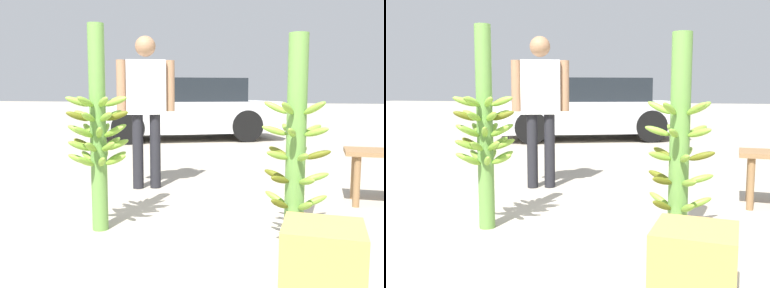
# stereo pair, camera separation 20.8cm
# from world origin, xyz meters

# --- Properties ---
(ground_plane) EXTENTS (80.00, 80.00, 0.00)m
(ground_plane) POSITION_xyz_m (0.00, 0.00, 0.00)
(ground_plane) COLOR #A89E8C
(banana_stalk_left) EXTENTS (0.47, 0.46, 1.52)m
(banana_stalk_left) POSITION_xyz_m (-0.72, 0.38, 0.75)
(banana_stalk_left) COLOR #5B8C3D
(banana_stalk_left) RESTS_ON ground_plane
(banana_stalk_center) EXTENTS (0.46, 0.46, 1.41)m
(banana_stalk_center) POSITION_xyz_m (0.69, 0.50, 0.68)
(banana_stalk_center) COLOR #5B8C3D
(banana_stalk_center) RESTS_ON ground_plane
(vendor_person) EXTENTS (0.59, 0.36, 1.61)m
(vendor_person) POSITION_xyz_m (-0.95, 1.79, 0.96)
(vendor_person) COLOR black
(vendor_person) RESTS_ON ground_plane
(parked_car) EXTENTS (4.35, 3.45, 1.33)m
(parked_car) POSITION_xyz_m (-2.13, 6.62, 0.65)
(parked_car) COLOR silver
(parked_car) RESTS_ON ground_plane
(produce_crate) EXTENTS (0.39, 0.39, 0.39)m
(produce_crate) POSITION_xyz_m (0.88, -0.29, 0.19)
(produce_crate) COLOR #C69347
(produce_crate) RESTS_ON ground_plane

